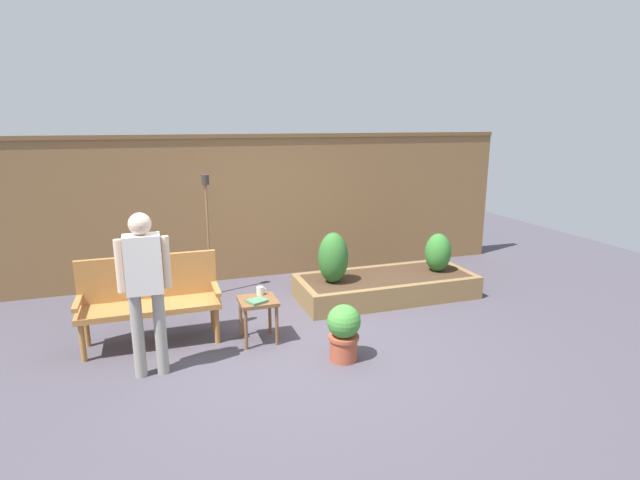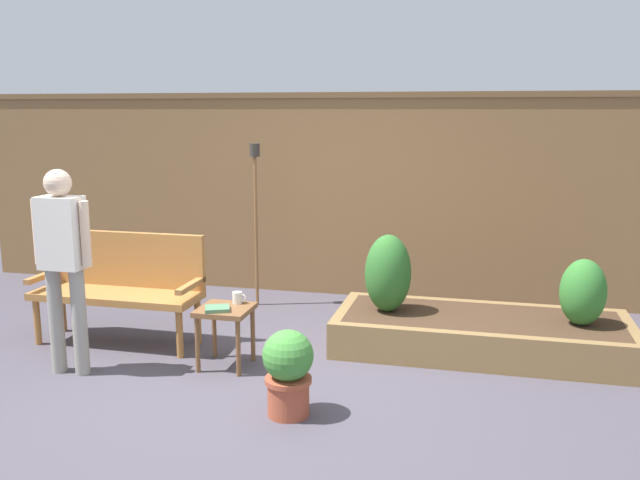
% 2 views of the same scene
% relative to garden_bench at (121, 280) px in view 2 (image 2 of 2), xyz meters
% --- Properties ---
extents(ground_plane, '(14.00, 14.00, 0.00)m').
position_rel_garden_bench_xyz_m(ground_plane, '(1.44, -0.65, -0.54)').
color(ground_plane, '#47424C').
extents(fence_back, '(8.40, 0.14, 2.16)m').
position_rel_garden_bench_xyz_m(fence_back, '(1.44, 1.95, 0.55)').
color(fence_back, brown).
rests_on(fence_back, ground_plane).
extents(garden_bench, '(1.44, 0.48, 0.94)m').
position_rel_garden_bench_xyz_m(garden_bench, '(0.00, 0.00, 0.00)').
color(garden_bench, '#A87038').
rests_on(garden_bench, ground_plane).
extents(side_table, '(0.40, 0.40, 0.48)m').
position_rel_garden_bench_xyz_m(side_table, '(1.10, -0.37, -0.15)').
color(side_table, brown).
rests_on(side_table, ground_plane).
extents(cup_on_table, '(0.11, 0.08, 0.09)m').
position_rel_garden_bench_xyz_m(cup_on_table, '(1.15, -0.24, -0.02)').
color(cup_on_table, silver).
rests_on(cup_on_table, side_table).
extents(book_on_table, '(0.23, 0.22, 0.03)m').
position_rel_garden_bench_xyz_m(book_on_table, '(1.07, -0.46, -0.05)').
color(book_on_table, '#4C7A56').
rests_on(book_on_table, side_table).
extents(potted_boxwood, '(0.34, 0.34, 0.58)m').
position_rel_garden_bench_xyz_m(potted_boxwood, '(1.81, -1.08, -0.23)').
color(potted_boxwood, '#A84C33').
rests_on(potted_boxwood, ground_plane).
extents(raised_planter_bed, '(2.40, 1.00, 0.30)m').
position_rel_garden_bench_xyz_m(raised_planter_bed, '(3.03, 0.45, -0.39)').
color(raised_planter_bed, olive).
rests_on(raised_planter_bed, ground_plane).
extents(shrub_near_bench, '(0.39, 0.39, 0.66)m').
position_rel_garden_bench_xyz_m(shrub_near_bench, '(2.25, 0.42, 0.09)').
color(shrub_near_bench, brown).
rests_on(shrub_near_bench, raised_planter_bed).
extents(shrub_far_corner, '(0.36, 0.36, 0.53)m').
position_rel_garden_bench_xyz_m(shrub_far_corner, '(3.80, 0.42, 0.02)').
color(shrub_far_corner, brown).
rests_on(shrub_far_corner, raised_planter_bed).
extents(tiki_torch, '(0.10, 0.10, 1.65)m').
position_rel_garden_bench_xyz_m(tiki_torch, '(0.78, 1.30, 0.59)').
color(tiki_torch, brown).
rests_on(tiki_torch, ground_plane).
extents(person_by_bench, '(0.47, 0.20, 1.56)m').
position_rel_garden_bench_xyz_m(person_by_bench, '(-0.02, -0.77, 0.39)').
color(person_by_bench, gray).
rests_on(person_by_bench, ground_plane).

